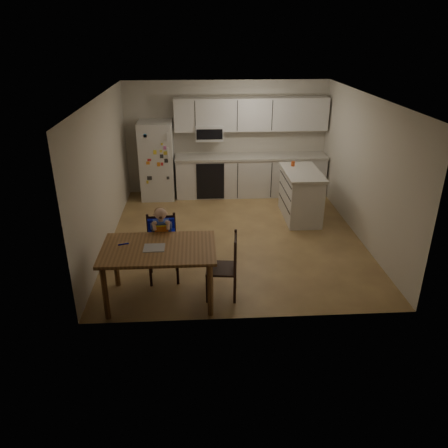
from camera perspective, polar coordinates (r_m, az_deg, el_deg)
name	(u,v)px	position (r m, az deg, el deg)	size (l,w,h in m)	color
room	(234,163)	(8.06, 1.26, 7.95)	(4.52, 5.01, 2.51)	olive
refrigerator	(157,161)	(9.79, -8.74, 8.20)	(0.72, 0.70, 1.70)	silver
kitchen_run	(249,157)	(9.89, 3.34, 8.77)	(3.37, 0.62, 2.15)	silver
kitchen_island	(301,194)	(8.80, 9.97, 3.82)	(0.69, 1.32, 0.97)	silver
red_cup	(293,164)	(8.94, 9.00, 7.79)	(0.08, 0.08, 0.10)	#B94416
dining_table	(159,255)	(5.97, -8.49, -3.99)	(1.53, 0.98, 0.82)	brown
napkin	(154,248)	(5.91, -9.10, -3.09)	(0.28, 0.24, 0.01)	#A5A5AA
toddler_spoon	(123,244)	(6.08, -13.11, -2.59)	(0.02, 0.02, 0.12)	#111BC8
chair_booster	(162,235)	(6.53, -8.12, -1.48)	(0.47, 0.47, 1.16)	black
chair_side	(228,262)	(6.08, 0.57, -5.04)	(0.46, 0.46, 0.95)	black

